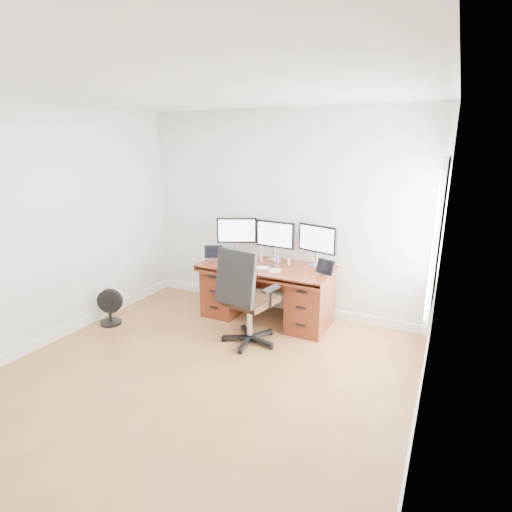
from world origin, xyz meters
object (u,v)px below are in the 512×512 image
at_px(floor_fan, 109,307).
at_px(monitor_center, 275,236).
at_px(keyboard, 258,268).
at_px(desk, 267,290).
at_px(office_chair, 247,313).

xyz_separation_m(floor_fan, monitor_center, (1.75, 1.30, 0.86)).
distance_m(floor_fan, monitor_center, 2.34).
bearing_deg(monitor_center, floor_fan, -139.06).
bearing_deg(floor_fan, keyboard, 3.36).
bearing_deg(desk, keyboard, -101.40).
height_order(monitor_center, keyboard, monitor_center).
relative_size(floor_fan, monitor_center, 0.85).
bearing_deg(monitor_center, desk, -85.60).
bearing_deg(keyboard, desk, 56.84).
xyz_separation_m(floor_fan, keyboard, (1.71, 0.87, 0.53)).
relative_size(desk, keyboard, 6.43).
distance_m(office_chair, floor_fan, 1.87).
xyz_separation_m(desk, floor_fan, (-1.75, -1.06, -0.18)).
xyz_separation_m(desk, monitor_center, (-0.00, 0.24, 0.68)).
relative_size(desk, office_chair, 1.46).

